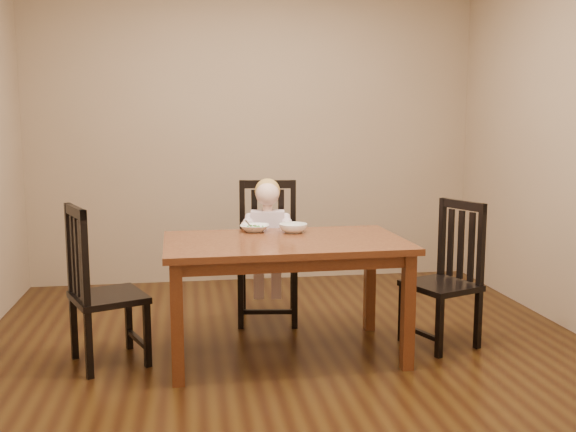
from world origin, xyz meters
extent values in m
cube|color=#3B240C|center=(0.00, 0.00, 0.00)|extent=(4.00, 4.00, 0.01)
cube|color=#9C8263|center=(0.00, 2.00, 1.35)|extent=(4.00, 0.01, 2.70)
cube|color=#9C8263|center=(0.00, -2.00, 1.35)|extent=(4.00, 0.01, 2.70)
cube|color=#481F10|center=(-0.04, 0.02, 0.71)|extent=(1.48, 0.91, 0.04)
cube|color=#481F10|center=(-0.04, 0.02, 0.65)|extent=(1.36, 0.79, 0.08)
cube|color=#481F10|center=(-0.69, -0.36, 0.35)|extent=(0.07, 0.07, 0.69)
cube|color=#481F10|center=(0.63, -0.33, 0.35)|extent=(0.07, 0.07, 0.69)
cube|color=#481F10|center=(-0.70, 0.38, 0.35)|extent=(0.07, 0.07, 0.69)
cube|color=#481F10|center=(0.62, 0.41, 0.35)|extent=(0.07, 0.07, 0.69)
cube|color=black|center=(-0.05, 0.73, 0.43)|extent=(0.49, 0.47, 0.04)
cube|color=black|center=(0.16, 0.88, 0.20)|extent=(0.04, 0.04, 0.41)
cube|color=black|center=(-0.22, 0.93, 0.20)|extent=(0.04, 0.04, 0.41)
cube|color=black|center=(0.11, 0.52, 0.20)|extent=(0.04, 0.04, 0.41)
cube|color=black|center=(-0.26, 0.57, 0.20)|extent=(0.04, 0.04, 0.41)
cube|color=black|center=(0.16, 0.88, 0.73)|extent=(0.04, 0.04, 0.57)
cube|color=black|center=(-0.22, 0.93, 0.73)|extent=(0.04, 0.04, 0.57)
cube|color=black|center=(-0.03, 0.90, 0.99)|extent=(0.42, 0.09, 0.06)
cube|color=black|center=(0.07, 0.89, 0.70)|extent=(0.05, 0.03, 0.49)
cube|color=black|center=(-0.03, 0.90, 0.70)|extent=(0.05, 0.03, 0.49)
cube|color=black|center=(-0.13, 0.92, 0.70)|extent=(0.05, 0.03, 0.49)
cube|color=black|center=(-1.10, 0.05, 0.41)|extent=(0.52, 0.54, 0.04)
cube|color=black|center=(-1.32, 0.15, 0.19)|extent=(0.05, 0.05, 0.39)
cube|color=black|center=(-1.19, -0.18, 0.19)|extent=(0.05, 0.05, 0.39)
cube|color=black|center=(-1.01, 0.28, 0.19)|extent=(0.05, 0.05, 0.39)
cube|color=black|center=(-0.87, -0.05, 0.19)|extent=(0.05, 0.05, 0.39)
cube|color=black|center=(-1.32, 0.15, 0.70)|extent=(0.05, 0.05, 0.54)
cube|color=black|center=(-1.19, -0.18, 0.70)|extent=(0.05, 0.05, 0.54)
cube|color=black|center=(-1.25, -0.02, 0.94)|extent=(0.18, 0.38, 0.06)
cube|color=black|center=(-1.29, 0.07, 0.67)|extent=(0.03, 0.05, 0.46)
cube|color=black|center=(-1.25, -0.02, 0.67)|extent=(0.03, 0.05, 0.46)
cube|color=black|center=(-1.22, -0.10, 0.67)|extent=(0.03, 0.05, 0.46)
cube|color=black|center=(0.98, 0.04, 0.40)|extent=(0.51, 0.52, 0.04)
cube|color=black|center=(1.20, -0.06, 0.19)|extent=(0.05, 0.05, 0.38)
cube|color=black|center=(1.07, 0.26, 0.19)|extent=(0.05, 0.05, 0.38)
cube|color=black|center=(0.89, -0.18, 0.19)|extent=(0.05, 0.05, 0.38)
cube|color=black|center=(0.77, 0.14, 0.19)|extent=(0.05, 0.05, 0.38)
cube|color=black|center=(1.20, -0.06, 0.68)|extent=(0.05, 0.05, 0.52)
cube|color=black|center=(1.07, 0.26, 0.68)|extent=(0.05, 0.05, 0.52)
cube|color=black|center=(1.14, 0.10, 0.91)|extent=(0.17, 0.37, 0.06)
cube|color=black|center=(1.17, 0.01, 0.65)|extent=(0.03, 0.05, 0.45)
cube|color=black|center=(1.14, 0.10, 0.65)|extent=(0.03, 0.05, 0.45)
cube|color=black|center=(1.10, 0.18, 0.65)|extent=(0.03, 0.05, 0.45)
imported|color=white|center=(-0.19, 0.34, 0.75)|extent=(0.23, 0.23, 0.05)
imported|color=white|center=(0.06, 0.27, 0.76)|extent=(0.19, 0.19, 0.06)
cube|color=silver|center=(-0.23, 0.32, 0.78)|extent=(0.05, 0.13, 0.05)
cube|color=silver|center=(-0.23, 0.32, 0.76)|extent=(0.04, 0.04, 0.01)
camera|label=1|loc=(-0.62, -3.78, 1.44)|focal=40.00mm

